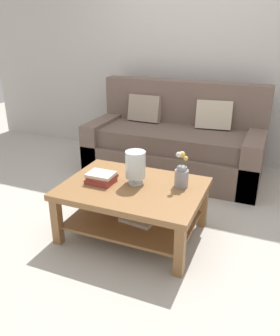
# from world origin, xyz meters

# --- Properties ---
(ground_plane) EXTENTS (10.00, 10.00, 0.00)m
(ground_plane) POSITION_xyz_m (0.00, 0.00, 0.00)
(ground_plane) COLOR #B7B2A8
(back_wall) EXTENTS (6.40, 0.12, 2.70)m
(back_wall) POSITION_xyz_m (0.00, 1.65, 1.35)
(back_wall) COLOR #BCB7B2
(back_wall) RESTS_ON ground
(couch) EXTENTS (2.01, 0.90, 1.06)m
(couch) POSITION_xyz_m (-0.06, 1.00, 0.36)
(couch) COLOR brown
(couch) RESTS_ON ground
(coffee_table) EXTENTS (1.14, 0.83, 0.45)m
(coffee_table) POSITION_xyz_m (0.01, -0.43, 0.33)
(coffee_table) COLOR olive
(coffee_table) RESTS_ON ground
(book_stack_main) EXTENTS (0.23, 0.21, 0.09)m
(book_stack_main) POSITION_xyz_m (-0.26, -0.47, 0.50)
(book_stack_main) COLOR #993833
(book_stack_main) RESTS_ON coffee_table
(glass_hurricane_vase) EXTENTS (0.17, 0.17, 0.28)m
(glass_hurricane_vase) POSITION_xyz_m (0.01, -0.38, 0.61)
(glass_hurricane_vase) COLOR silver
(glass_hurricane_vase) RESTS_ON coffee_table
(flower_pitcher) EXTENTS (0.11, 0.11, 0.30)m
(flower_pitcher) POSITION_xyz_m (0.37, -0.28, 0.56)
(flower_pitcher) COLOR gray
(flower_pitcher) RESTS_ON coffee_table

